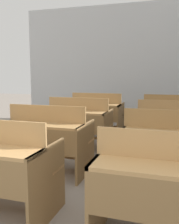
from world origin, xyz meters
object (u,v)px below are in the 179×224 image
(bench_second_left, at_px, (47,138))
(bench_third_left, at_px, (78,123))
(bench_third_right, at_px, (172,128))
(bench_back_left, at_px, (96,113))
(bench_second_right, at_px, (170,148))
(bench_back_right, at_px, (171,117))
(bench_front_right, at_px, (168,190))

(bench_second_left, bearing_deg, bench_third_left, 89.63)
(bench_third_right, relative_size, bench_back_left, 1.00)
(bench_second_left, height_order, bench_back_left, same)
(bench_second_right, bearing_deg, bench_third_left, 143.72)
(bench_back_right, bearing_deg, bench_back_left, -179.11)
(bench_second_left, distance_m, bench_back_left, 2.35)
(bench_front_right, relative_size, bench_second_right, 1.00)
(bench_second_right, xyz_separation_m, bench_back_left, (-1.58, 2.31, 0.00))
(bench_front_right, xyz_separation_m, bench_back_left, (-1.58, 3.49, 0.00))
(bench_second_right, relative_size, bench_third_right, 1.00)
(bench_front_right, height_order, bench_third_right, same)
(bench_front_right, distance_m, bench_back_left, 3.83)
(bench_second_left, distance_m, bench_second_right, 1.59)
(bench_third_left, bearing_deg, bench_back_right, 36.88)
(bench_second_right, height_order, bench_third_left, same)
(bench_third_left, distance_m, bench_third_right, 1.59)
(bench_back_right, bearing_deg, bench_third_right, -88.61)
(bench_third_left, relative_size, bench_back_right, 1.00)
(bench_third_right, xyz_separation_m, bench_back_right, (-0.03, 1.18, 0.00))
(bench_front_right, xyz_separation_m, bench_third_right, (0.01, 2.34, 0.00))
(bench_second_left, xyz_separation_m, bench_back_left, (0.01, 2.35, 0.00))
(bench_back_right, bearing_deg, bench_second_left, -123.57)
(bench_front_right, relative_size, bench_third_right, 1.00)
(bench_back_left, relative_size, bench_back_right, 1.00)
(bench_front_right, bearing_deg, bench_second_left, 144.12)
(bench_front_right, height_order, bench_second_left, same)
(bench_second_right, distance_m, bench_back_left, 2.80)
(bench_second_right, bearing_deg, bench_front_right, -90.05)
(bench_third_left, xyz_separation_m, bench_back_left, (-0.00, 1.15, 0.00))
(bench_third_left, distance_m, bench_back_right, 1.96)
(bench_front_right, bearing_deg, bench_third_right, 89.64)
(bench_front_right, distance_m, bench_second_left, 1.96)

